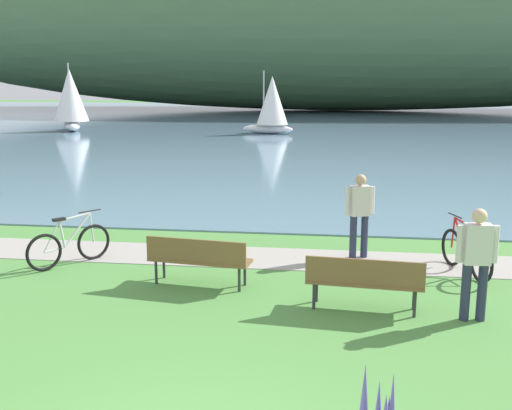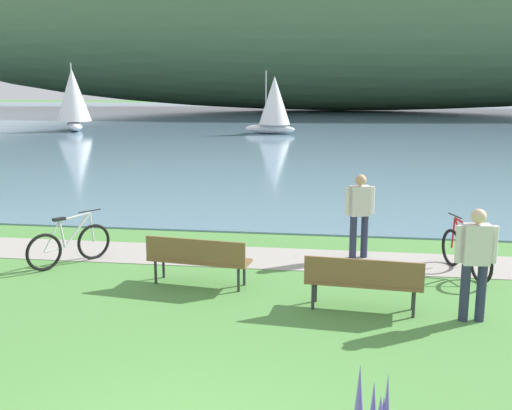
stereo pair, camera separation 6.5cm
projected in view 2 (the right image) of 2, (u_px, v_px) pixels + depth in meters
The scene contains 11 objects.
bay_water at pixel (324, 121), 52.85m from camera, with size 180.00×80.00×0.04m, color #6B8EA8.
distant_hillside at pixel (342, 23), 69.41m from camera, with size 113.54×28.00×19.83m, color #4C7047.
shoreline_path at pixel (263, 258), 12.18m from camera, with size 60.00×1.50×0.01m, color #A39E93.
park_bench_near_camera at pixel (363, 279), 9.28m from camera, with size 1.83×0.64×0.88m.
park_bench_further_along at pixel (198, 257), 10.44m from camera, with size 1.85×0.72×0.88m.
bicycle_leaning_near_bench at pixel (466, 253), 11.11m from camera, with size 0.62×1.70×1.01m.
bicycle_beside_path at pixel (70, 245), 11.67m from camera, with size 1.10×1.46×1.01m.
person_at_shoreline at pixel (360, 211), 12.00m from camera, with size 0.58×0.33×1.71m.
person_on_the_grass at pixel (476, 258), 8.82m from camera, with size 0.61×0.25×1.71m.
sailboat_nearest_to_shore at pixel (73, 99), 41.79m from camera, with size 3.18×4.04×4.67m.
sailboat_mid_bay at pixel (274, 104), 39.67m from camera, with size 3.63×2.48×4.11m.
Camera 2 is at (1.48, -4.36, 3.52)m, focal length 42.33 mm.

